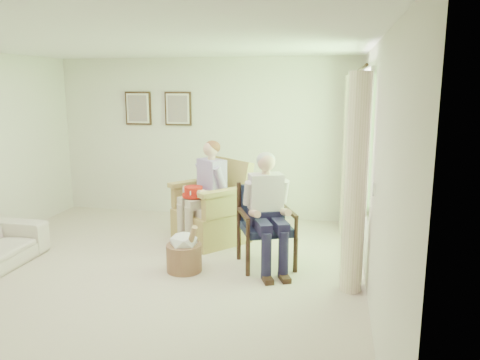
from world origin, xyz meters
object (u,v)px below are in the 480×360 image
at_px(wood_armchair, 267,222).
at_px(hatbox, 184,251).
at_px(red_hat, 194,192).
at_px(wicker_armchair, 212,215).
at_px(person_wicker, 208,185).
at_px(person_dark, 266,203).

xyz_separation_m(wood_armchair, hatbox, (-0.92, -0.45, -0.29)).
relative_size(red_hat, hatbox, 0.50).
height_order(wicker_armchair, person_wicker, person_wicker).
bearing_deg(person_wicker, wood_armchair, 8.18).
bearing_deg(wood_armchair, person_dark, -113.08).
height_order(red_hat, hatbox, red_hat).
relative_size(wood_armchair, person_dark, 0.71).
height_order(wood_armchair, red_hat, wood_armchair).
relative_size(wicker_armchair, hatbox, 1.85).
relative_size(person_wicker, red_hat, 4.56).
relative_size(wicker_armchair, person_dark, 0.83).
bearing_deg(hatbox, red_hat, 99.55).
distance_m(wicker_armchair, person_dark, 1.33).
bearing_deg(wood_armchair, person_wicker, 124.75).
distance_m(wood_armchair, red_hat, 1.17).
bearing_deg(red_hat, wicker_armchair, 59.79).
distance_m(person_dark, hatbox, 1.12).
relative_size(person_wicker, person_dark, 1.03).
bearing_deg(red_hat, person_wicker, 39.74).
xyz_separation_m(person_wicker, hatbox, (-0.02, -1.02, -0.59)).
height_order(wicker_armchair, person_dark, person_dark).
distance_m(wood_armchair, person_wicker, 1.10).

